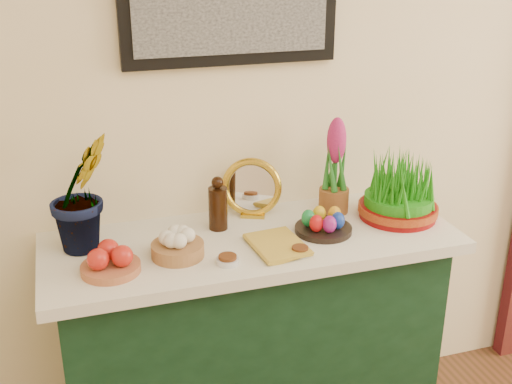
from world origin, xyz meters
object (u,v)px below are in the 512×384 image
sideboard (252,350)px  book (255,249)px  hyacinth_green (80,174)px  mirror (252,188)px  wheatgrass_sabzeh (399,191)px

sideboard → book: (-0.03, -0.12, 0.48)m
hyacinth_green → book: hyacinth_green is taller
sideboard → hyacinth_green: 0.90m
mirror → wheatgrass_sabzeh: bearing=-19.4°
hyacinth_green → wheatgrass_sabzeh: hyacinth_green is taller
hyacinth_green → wheatgrass_sabzeh: size_ratio=1.78×
hyacinth_green → sideboard: bearing=-37.4°
hyacinth_green → book: (0.51, -0.20, -0.24)m
sideboard → book: 0.50m
sideboard → mirror: mirror is taller
sideboard → hyacinth_green: size_ratio=2.56×
book → wheatgrass_sabzeh: (0.58, 0.11, 0.09)m
wheatgrass_sabzeh → hyacinth_green: bearing=175.2°
hyacinth_green → mirror: 0.61m
hyacinth_green → book: 0.60m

